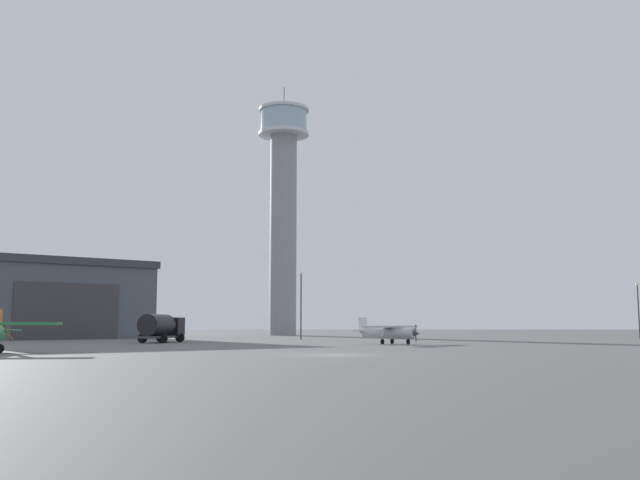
{
  "coord_description": "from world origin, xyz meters",
  "views": [
    {
      "loc": [
        -0.04,
        -46.19,
        2.04
      ],
      "look_at": [
        -1.42,
        24.97,
        10.56
      ],
      "focal_mm": 39.24,
      "sensor_mm": 36.0,
      "label": 1
    }
  ],
  "objects_px": {
    "airplane_silver": "(388,332)",
    "light_post_west": "(638,305)",
    "truck_fuel_tanker_black": "(161,327)",
    "light_post_east": "(301,299)",
    "control_tower": "(283,199)"
  },
  "relations": [
    {
      "from": "airplane_silver",
      "to": "light_post_west",
      "type": "xyz_separation_m",
      "value": [
        35.93,
        25.65,
        3.32
      ]
    },
    {
      "from": "truck_fuel_tanker_black",
      "to": "light_post_east",
      "type": "distance_m",
      "value": 21.3
    },
    {
      "from": "airplane_silver",
      "to": "truck_fuel_tanker_black",
      "type": "bearing_deg",
      "value": -158.33
    },
    {
      "from": "control_tower",
      "to": "light_post_east",
      "type": "bearing_deg",
      "value": -81.55
    },
    {
      "from": "control_tower",
      "to": "truck_fuel_tanker_black",
      "type": "distance_m",
      "value": 52.62
    },
    {
      "from": "light_post_west",
      "to": "light_post_east",
      "type": "xyz_separation_m",
      "value": [
        -45.59,
        -5.19,
        0.65
      ]
    },
    {
      "from": "light_post_west",
      "to": "light_post_east",
      "type": "bearing_deg",
      "value": -173.5
    },
    {
      "from": "control_tower",
      "to": "light_post_west",
      "type": "bearing_deg",
      "value": -27.48
    },
    {
      "from": "control_tower",
      "to": "airplane_silver",
      "type": "relative_size",
      "value": 5.44
    },
    {
      "from": "light_post_west",
      "to": "light_post_east",
      "type": "relative_size",
      "value": 0.86
    },
    {
      "from": "truck_fuel_tanker_black",
      "to": "light_post_east",
      "type": "xyz_separation_m",
      "value": [
        14.38,
        15.32,
        3.52
      ]
    },
    {
      "from": "light_post_east",
      "to": "control_tower",
      "type": "bearing_deg",
      "value": 98.45
    },
    {
      "from": "control_tower",
      "to": "airplane_silver",
      "type": "distance_m",
      "value": 58.35
    },
    {
      "from": "control_tower",
      "to": "airplane_silver",
      "type": "xyz_separation_m",
      "value": [
        14.31,
        -51.78,
        -22.78
      ]
    },
    {
      "from": "control_tower",
      "to": "truck_fuel_tanker_black",
      "type": "xyz_separation_m",
      "value": [
        -9.72,
        -46.65,
        -22.32
      ]
    }
  ]
}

